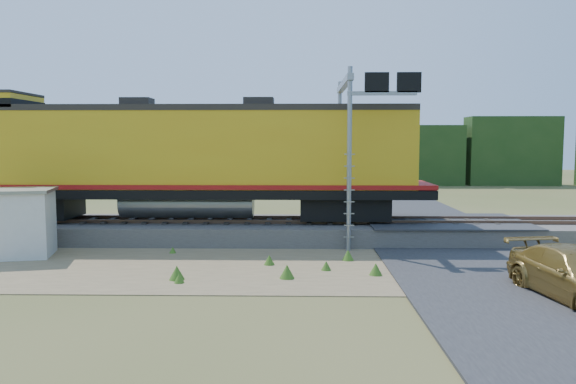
{
  "coord_description": "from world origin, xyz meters",
  "views": [
    {
      "loc": [
        0.5,
        -19.06,
        4.38
      ],
      "look_at": [
        0.02,
        3.0,
        2.4
      ],
      "focal_mm": 35.0,
      "sensor_mm": 36.0,
      "label": 1
    }
  ],
  "objects": [
    {
      "name": "tree_line_north",
      "position": [
        0.0,
        38.0,
        3.07
      ],
      "size": [
        130.0,
        3.0,
        6.5
      ],
      "color": "#1D3A15",
      "rests_on": "ground"
    },
    {
      "name": "dirt_shoulder",
      "position": [
        -2.0,
        0.5,
        0.01
      ],
      "size": [
        26.0,
        8.0,
        0.03
      ],
      "primitive_type": "cube",
      "color": "#8C7754",
      "rests_on": "ground"
    },
    {
      "name": "ballast",
      "position": [
        0.0,
        6.0,
        0.4
      ],
      "size": [
        70.0,
        5.0,
        0.8
      ],
      "primitive_type": "cube",
      "color": "slate",
      "rests_on": "ground"
    },
    {
      "name": "ground",
      "position": [
        0.0,
        0.0,
        0.0
      ],
      "size": [
        140.0,
        140.0,
        0.0
      ],
      "primitive_type": "plane",
      "color": "#475123",
      "rests_on": "ground"
    },
    {
      "name": "rails",
      "position": [
        0.0,
        6.0,
        0.88
      ],
      "size": [
        70.0,
        1.54,
        0.16
      ],
      "color": "brown",
      "rests_on": "ballast"
    },
    {
      "name": "shed",
      "position": [
        -10.03,
        1.86,
        1.32
      ],
      "size": [
        2.63,
        2.63,
        2.6
      ],
      "rotation": [
        0.0,
        0.0,
        0.23
      ],
      "color": "silver",
      "rests_on": "ground"
    },
    {
      "name": "signal_gantry",
      "position": [
        2.82,
        5.33,
        5.47
      ],
      "size": [
        2.9,
        6.2,
        7.31
      ],
      "color": "gray",
      "rests_on": "ground"
    },
    {
      "name": "locomotive",
      "position": [
        -4.91,
        6.0,
        3.73
      ],
      "size": [
        21.73,
        3.31,
        5.61
      ],
      "color": "black",
      "rests_on": "rails"
    },
    {
      "name": "road",
      "position": [
        7.0,
        0.74,
        0.09
      ],
      "size": [
        7.0,
        66.0,
        0.86
      ],
      "color": "#38383A",
      "rests_on": "ground"
    },
    {
      "name": "weed_clumps",
      "position": [
        -3.5,
        0.1,
        0.0
      ],
      "size": [
        15.0,
        6.2,
        0.56
      ],
      "primitive_type": null,
      "color": "#3F6B1E",
      "rests_on": "ground"
    }
  ]
}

